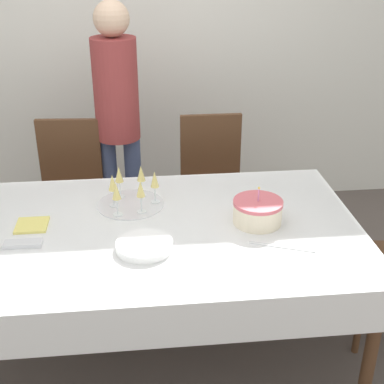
{
  "coord_description": "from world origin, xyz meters",
  "views": [
    {
      "loc": [
        -0.0,
        -2.24,
        2.0
      ],
      "look_at": [
        0.25,
        0.12,
        0.84
      ],
      "focal_mm": 50.0,
      "sensor_mm": 36.0,
      "label": 1
    }
  ],
  "objects_px": {
    "birthday_cake": "(258,212)",
    "plate_stack_main": "(144,246)",
    "dining_chair_far_right": "(212,182)",
    "person_standing": "(117,108)",
    "dining_chair_far_left": "(70,189)",
    "champagne_tray": "(131,191)"
  },
  "relations": [
    {
      "from": "birthday_cake",
      "to": "plate_stack_main",
      "type": "relative_size",
      "value": 0.94
    },
    {
      "from": "dining_chair_far_right",
      "to": "person_standing",
      "type": "xyz_separation_m",
      "value": [
        -0.6,
        0.14,
        0.48
      ]
    },
    {
      "from": "dining_chair_far_left",
      "to": "champagne_tray",
      "type": "relative_size",
      "value": 2.74
    },
    {
      "from": "plate_stack_main",
      "to": "birthday_cake",
      "type": "bearing_deg",
      "value": 18.43
    },
    {
      "from": "dining_chair_far_left",
      "to": "person_standing",
      "type": "height_order",
      "value": "person_standing"
    },
    {
      "from": "dining_chair_far_left",
      "to": "plate_stack_main",
      "type": "xyz_separation_m",
      "value": [
        0.46,
        -1.11,
        0.22
      ]
    },
    {
      "from": "birthday_cake",
      "to": "champagne_tray",
      "type": "height_order",
      "value": "birthday_cake"
    },
    {
      "from": "birthday_cake",
      "to": "plate_stack_main",
      "type": "distance_m",
      "value": 0.59
    },
    {
      "from": "dining_chair_far_right",
      "to": "birthday_cake",
      "type": "relative_size",
      "value": 3.93
    },
    {
      "from": "dining_chair_far_right",
      "to": "person_standing",
      "type": "distance_m",
      "value": 0.78
    },
    {
      "from": "dining_chair_far_left",
      "to": "birthday_cake",
      "type": "bearing_deg",
      "value": -42.32
    },
    {
      "from": "dining_chair_far_left",
      "to": "plate_stack_main",
      "type": "relative_size",
      "value": 3.68
    },
    {
      "from": "dining_chair_far_left",
      "to": "person_standing",
      "type": "relative_size",
      "value": 0.57
    },
    {
      "from": "plate_stack_main",
      "to": "champagne_tray",
      "type": "bearing_deg",
      "value": 97.15
    },
    {
      "from": "champagne_tray",
      "to": "person_standing",
      "type": "distance_m",
      "value": 0.84
    },
    {
      "from": "dining_chair_far_right",
      "to": "person_standing",
      "type": "bearing_deg",
      "value": 166.51
    },
    {
      "from": "champagne_tray",
      "to": "person_standing",
      "type": "relative_size",
      "value": 0.21
    },
    {
      "from": "dining_chair_far_left",
      "to": "person_standing",
      "type": "distance_m",
      "value": 0.6
    },
    {
      "from": "dining_chair_far_left",
      "to": "champagne_tray",
      "type": "xyz_separation_m",
      "value": [
        0.4,
        -0.67,
        0.28
      ]
    },
    {
      "from": "person_standing",
      "to": "dining_chair_far_left",
      "type": "bearing_deg",
      "value": -156.24
    },
    {
      "from": "dining_chair_far_right",
      "to": "plate_stack_main",
      "type": "relative_size",
      "value": 3.68
    },
    {
      "from": "dining_chair_far_left",
      "to": "dining_chair_far_right",
      "type": "xyz_separation_m",
      "value": [
        0.92,
        0.0,
        0.0
      ]
    }
  ]
}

